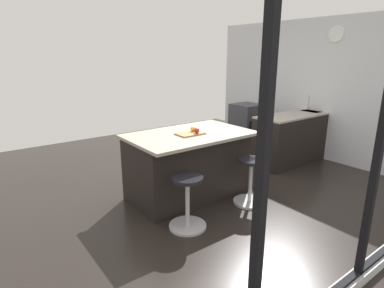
% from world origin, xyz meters
% --- Properties ---
extents(ground_plane, '(7.81, 7.81, 0.00)m').
position_xyz_m(ground_plane, '(0.00, 0.00, 0.00)').
color(ground_plane, black).
extents(window_panel_rear, '(6.01, 0.12, 2.61)m').
position_xyz_m(window_panel_rear, '(0.00, 2.46, 1.33)').
color(window_panel_rear, silver).
rests_on(window_panel_rear, ground_plane).
extents(interior_partition_left, '(0.15, 4.92, 2.61)m').
position_xyz_m(interior_partition_left, '(-3.00, 0.00, 1.31)').
color(interior_partition_left, silver).
rests_on(interior_partition_left, ground_plane).
extents(sink_cabinet, '(2.29, 0.60, 1.19)m').
position_xyz_m(sink_cabinet, '(-2.66, 0.06, 0.46)').
color(sink_cabinet, black).
rests_on(sink_cabinet, ground_plane).
extents(oven_range, '(0.60, 0.61, 0.88)m').
position_xyz_m(oven_range, '(-2.65, -1.43, 0.44)').
color(oven_range, '#38383D').
rests_on(oven_range, ground_plane).
extents(kitchen_island, '(1.67, 1.06, 0.93)m').
position_xyz_m(kitchen_island, '(0.13, 0.09, 0.47)').
color(kitchen_island, black).
rests_on(kitchen_island, ground_plane).
extents(stool_by_window, '(0.44, 0.44, 0.63)m').
position_xyz_m(stool_by_window, '(-0.40, 0.80, 0.30)').
color(stool_by_window, '#B7B7BC').
rests_on(stool_by_window, ground_plane).
extents(stool_middle, '(0.44, 0.44, 0.63)m').
position_xyz_m(stool_middle, '(0.65, 0.80, 0.30)').
color(stool_middle, '#B7B7BC').
rests_on(stool_middle, ground_plane).
extents(cutting_board, '(0.36, 0.24, 0.02)m').
position_xyz_m(cutting_board, '(0.16, 0.19, 0.94)').
color(cutting_board, olive).
rests_on(cutting_board, kitchen_island).
extents(apple_red, '(0.07, 0.07, 0.07)m').
position_xyz_m(apple_red, '(0.10, 0.25, 0.98)').
color(apple_red, red).
rests_on(apple_red, cutting_board).
extents(apple_yellow, '(0.07, 0.07, 0.07)m').
position_xyz_m(apple_yellow, '(0.07, 0.14, 0.98)').
color(apple_yellow, gold).
rests_on(apple_yellow, cutting_board).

